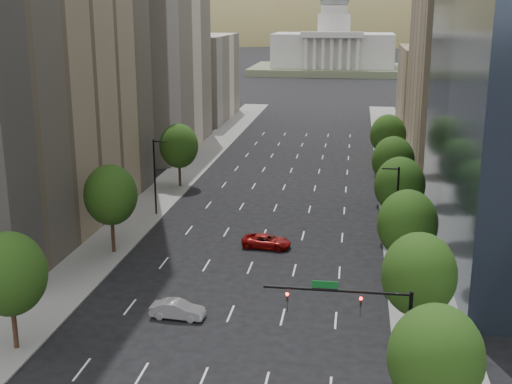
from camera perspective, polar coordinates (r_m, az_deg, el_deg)
The scene contains 22 objects.
sidewalk_left at distance 76.81m, azimuth -10.85°, elevation -2.87°, with size 6.00×200.00×0.15m, color slate.
sidewalk_right at distance 72.98m, azimuth 12.88°, elevation -3.95°, with size 6.00×200.00×0.15m, color slate.
midrise_cream_left at distance 117.12m, azimuth -8.81°, elevation 12.05°, with size 14.00×30.00×35.00m, color beige.
filler_left at distance 149.54m, azimuth -4.95°, elevation 9.54°, with size 14.00×26.00×18.00m, color beige.
parking_tan_right at distance 110.29m, azimuth 16.85°, elevation 10.11°, with size 14.00×30.00×30.00m, color #8C7759.
filler_right at distance 143.54m, azimuth 14.82°, elevation 8.47°, with size 14.00×26.00×16.00m, color #8C7759.
tree_right_0 at distance 38.66m, azimuth 14.82°, elevation -13.31°, with size 5.20×5.20×8.39m.
tree_right_1 at distance 48.45m, azimuth 13.51°, elevation -6.76°, with size 5.20×5.20×8.75m.
tree_right_2 at distance 59.77m, azimuth 12.57°, elevation -2.63°, with size 5.20×5.20×8.61m.
tree_right_3 at distance 71.21m, azimuth 11.95°, elevation 0.51°, with size 5.20×5.20×8.89m.
tree_right_4 at distance 84.91m, azimuth 11.42°, elevation 2.60°, with size 5.20×5.20×8.46m.
tree_right_5 at distance 100.53m, azimuth 11.01°, elevation 4.71°, with size 5.20×5.20×8.75m.
tree_left_0 at distance 50.24m, azimuth -19.97°, elevation -6.48°, with size 5.20×5.20×8.75m.
tree_left_1 at distance 67.45m, azimuth -12.09°, elevation -0.25°, with size 5.20×5.20×8.97m.
tree_left_2 at distance 91.65m, azimuth -6.48°, elevation 3.85°, with size 5.20×5.20×8.68m.
streetlight_rn at distance 66.63m, azimuth 11.66°, elevation -1.41°, with size 1.70×0.20×9.00m.
streetlight_ln at distance 79.47m, azimuth -8.44°, elevation 1.42°, with size 1.70×0.20×9.00m.
traffic_signal at distance 42.95m, azimuth 9.43°, elevation -10.30°, with size 9.12×0.40×7.38m.
capitol at distance 259.14m, azimuth 6.48°, elevation 11.76°, with size 60.00×40.00×35.20m.
foothills at distance 611.83m, azimuth 10.89°, elevation 9.14°, with size 720.00×413.00×263.00m.
car_silver at distance 54.28m, azimuth -6.58°, elevation -9.77°, with size 1.50×4.29×1.41m, color #AAAAAF.
car_red_far at distance 68.99m, azimuth 0.89°, elevation -4.14°, with size 2.29×4.96×1.38m, color maroon.
Camera 1 is at (9.27, -8.84, 23.49)m, focal length 47.73 mm.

